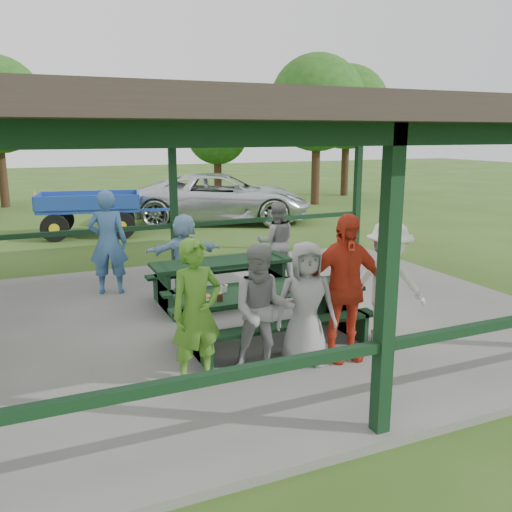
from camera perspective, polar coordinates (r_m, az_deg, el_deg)
name	(u,v)px	position (r m, az deg, el deg)	size (l,w,h in m)	color
ground	(238,321)	(8.92, -1.87, -6.90)	(90.00, 90.00, 0.00)	#304F18
concrete_slab	(238,319)	(8.90, -1.87, -6.60)	(10.00, 8.00, 0.10)	slate
pavilion_structure	(237,122)	(8.40, -2.03, 13.89)	(10.60, 8.60, 3.24)	black
picnic_table_near	(271,309)	(7.70, 1.63, -5.60)	(2.65, 1.39, 0.75)	black
picnic_table_far	(222,276)	(9.47, -3.60, -2.13)	(2.43, 1.39, 0.75)	black
table_setting	(270,287)	(7.65, 1.47, -3.32)	(2.33, 0.45, 0.10)	white
contestant_green	(197,313)	(6.35, -6.28, -5.94)	(0.64, 0.42, 1.75)	#4D8926
contestant_grey_left	(263,310)	(6.60, 0.70, -5.70)	(0.79, 0.62, 1.63)	gray
contestant_grey_mid	(306,304)	(6.91, 5.24, -5.01)	(0.78, 0.51, 1.60)	gray
contestant_red	(344,288)	(7.07, 9.23, -3.31)	(1.13, 0.47, 1.93)	red
contestant_white_fedora	(388,285)	(7.62, 13.69, -2.95)	(1.22, 0.81, 1.82)	silver
spectator_lblue	(184,254)	(10.04, -7.54, 0.26)	(1.38, 0.44, 1.49)	#8EB7DC
spectator_blue	(108,242)	(10.26, -15.31, 1.41)	(0.70, 0.46, 1.92)	#3B659A
spectator_grey	(276,242)	(10.72, 2.14, 1.47)	(0.78, 0.61, 1.61)	gray
pickup_truck	(223,198)	(18.71, -3.53, 6.12)	(2.77, 6.01, 1.67)	silver
farm_trailer	(90,213)	(16.93, -17.08, 4.36)	(3.99, 2.17, 1.38)	#1B3E94
tree_mid	(217,134)	(25.52, -4.11, 12.70)	(2.82, 2.82, 4.40)	#311D13
tree_right	(317,103)	(23.55, 6.46, 15.69)	(3.99, 3.99, 6.24)	#311D13
tree_far_right	(347,107)	(27.21, 9.56, 15.17)	(3.98, 3.98, 6.22)	#311D13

